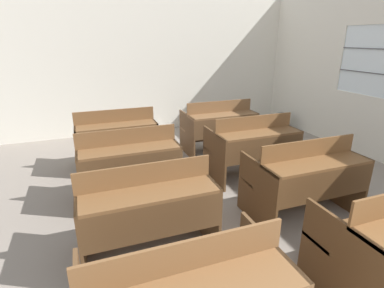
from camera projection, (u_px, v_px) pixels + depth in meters
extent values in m
cube|color=white|center=(148.00, 63.00, 6.26)|extent=(6.37, 0.06, 2.88)
cube|color=white|center=(305.00, 56.00, 6.33)|extent=(0.06, 2.01, 1.12)
cube|color=white|center=(381.00, 62.00, 4.76)|extent=(0.02, 1.55, 1.12)
cube|color=#4C4C51|center=(378.00, 74.00, 4.81)|extent=(0.02, 1.55, 0.02)
cube|color=#4C4C51|center=(383.00, 49.00, 4.69)|extent=(0.02, 1.55, 0.02)
cube|color=brown|center=(267.00, 286.00, 2.02)|extent=(0.03, 0.74, 0.72)
cube|color=brown|center=(187.00, 256.00, 1.64)|extent=(1.20, 0.02, 0.20)
cube|color=brown|center=(174.00, 281.00, 2.01)|extent=(1.20, 0.31, 0.03)
cube|color=#52361D|center=(336.00, 264.00, 2.22)|extent=(0.03, 0.74, 0.72)
cube|color=brown|center=(370.00, 227.00, 2.59)|extent=(1.20, 0.31, 0.03)
cube|color=#52361D|center=(365.00, 251.00, 2.67)|extent=(1.14, 0.04, 0.04)
cube|color=brown|center=(81.00, 230.00, 2.62)|extent=(0.03, 0.74, 0.72)
cube|color=brown|center=(204.00, 205.00, 3.00)|extent=(0.03, 0.74, 0.72)
cube|color=brown|center=(150.00, 194.00, 2.51)|extent=(1.20, 0.34, 0.03)
cube|color=brown|center=(155.00, 222.00, 2.43)|extent=(1.14, 0.02, 0.33)
cube|color=brown|center=(145.00, 174.00, 2.61)|extent=(1.20, 0.02, 0.20)
cube|color=brown|center=(142.00, 202.00, 2.99)|extent=(1.20, 0.31, 0.03)
cube|color=brown|center=(143.00, 223.00, 3.07)|extent=(1.14, 0.04, 0.04)
cube|color=#53361D|center=(257.00, 194.00, 3.22)|extent=(0.03, 0.74, 0.72)
cube|color=#53361D|center=(341.00, 177.00, 3.60)|extent=(0.03, 0.74, 0.72)
cube|color=brown|center=(318.00, 164.00, 3.12)|extent=(1.20, 0.34, 0.03)
cube|color=#53361D|center=(327.00, 186.00, 3.04)|extent=(1.14, 0.02, 0.33)
cube|color=brown|center=(309.00, 148.00, 3.22)|extent=(1.20, 0.02, 0.20)
cube|color=brown|center=(289.00, 174.00, 3.59)|extent=(1.20, 0.31, 0.03)
cube|color=#53361D|center=(287.00, 193.00, 3.68)|extent=(1.14, 0.04, 0.04)
cube|color=brown|center=(80.00, 177.00, 3.61)|extent=(0.03, 0.74, 0.72)
cube|color=brown|center=(173.00, 163.00, 3.99)|extent=(0.03, 0.74, 0.72)
cube|color=brown|center=(130.00, 150.00, 3.51)|extent=(1.20, 0.34, 0.03)
cube|color=brown|center=(133.00, 169.00, 3.43)|extent=(1.14, 0.02, 0.33)
cube|color=brown|center=(127.00, 136.00, 3.61)|extent=(1.20, 0.02, 0.20)
cube|color=brown|center=(126.00, 161.00, 3.98)|extent=(1.20, 0.31, 0.03)
cube|color=brown|center=(127.00, 178.00, 4.07)|extent=(1.14, 0.04, 0.04)
cube|color=brown|center=(214.00, 157.00, 4.20)|extent=(0.03, 0.74, 0.72)
cube|color=brown|center=(284.00, 147.00, 4.58)|extent=(0.03, 0.74, 0.72)
cube|color=brown|center=(260.00, 133.00, 4.10)|extent=(1.20, 0.34, 0.03)
cube|color=brown|center=(265.00, 149.00, 4.02)|extent=(1.14, 0.02, 0.33)
cube|color=brown|center=(254.00, 123.00, 4.20)|extent=(1.20, 0.02, 0.20)
cube|color=brown|center=(243.00, 145.00, 4.57)|extent=(1.20, 0.31, 0.03)
cube|color=brown|center=(242.00, 160.00, 4.66)|extent=(1.14, 0.04, 0.04)
cube|color=brown|center=(78.00, 148.00, 4.57)|extent=(0.03, 0.74, 0.72)
cube|color=brown|center=(153.00, 139.00, 4.95)|extent=(0.03, 0.74, 0.72)
cube|color=brown|center=(117.00, 126.00, 4.46)|extent=(1.20, 0.34, 0.03)
cube|color=brown|center=(119.00, 140.00, 4.38)|extent=(1.14, 0.02, 0.33)
cube|color=brown|center=(115.00, 116.00, 4.56)|extent=(1.20, 0.02, 0.20)
cube|color=brown|center=(115.00, 137.00, 4.94)|extent=(1.20, 0.31, 0.03)
cube|color=brown|center=(116.00, 151.00, 5.02)|extent=(1.14, 0.04, 0.04)
cube|color=brown|center=(187.00, 135.00, 5.17)|extent=(0.03, 0.74, 0.72)
cube|color=brown|center=(246.00, 128.00, 5.56)|extent=(0.03, 0.74, 0.72)
cube|color=brown|center=(223.00, 115.00, 5.07)|extent=(1.20, 0.34, 0.03)
cube|color=brown|center=(227.00, 128.00, 4.99)|extent=(1.14, 0.02, 0.33)
cube|color=brown|center=(220.00, 107.00, 5.17)|extent=(1.20, 0.02, 0.20)
cube|color=brown|center=(213.00, 126.00, 5.55)|extent=(1.20, 0.31, 0.03)
cube|color=brown|center=(213.00, 139.00, 5.63)|extent=(1.14, 0.04, 0.04)
cylinder|color=#474C51|center=(282.00, 121.00, 6.73)|extent=(0.30, 0.30, 0.34)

